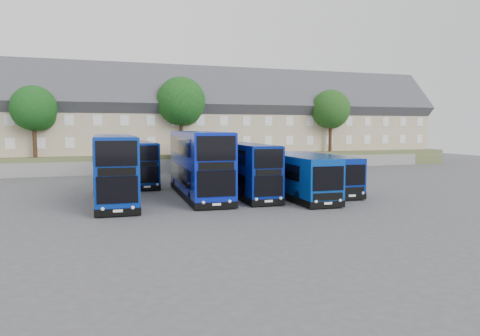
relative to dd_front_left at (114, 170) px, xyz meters
name	(u,v)px	position (x,y,z in m)	size (l,w,h in m)	color
ground	(237,205)	(7.61, -4.16, -2.28)	(120.00, 120.00, 0.00)	#47484D
retaining_wall	(167,166)	(7.61, 19.84, -1.53)	(70.00, 0.40, 1.50)	slate
earth_bank	(153,158)	(7.61, 29.84, -1.28)	(80.00, 20.00, 2.00)	#4D512D
terrace_row	(203,117)	(13.62, 25.84, 4.32)	(66.00, 10.40, 11.20)	tan
dd_front_left	(114,170)	(0.00, 0.00, 0.00)	(3.37, 11.81, 4.64)	navy
dd_front_mid	(199,165)	(6.22, 0.53, 0.12)	(3.78, 12.44, 4.88)	#091BA7
dd_front_right	(247,171)	(9.67, -0.53, -0.33)	(2.97, 10.13, 3.97)	navy
dd_rear_left	(139,164)	(2.98, 9.58, -0.37)	(2.30, 9.84, 3.90)	navy
dd_rear_right	(199,157)	(9.38, 12.54, -0.11)	(3.18, 11.23, 4.41)	navy
coach_east_a	(293,176)	(12.92, -1.74, -0.71)	(3.19, 11.87, 3.21)	#083796
coach_east_b	(318,173)	(16.24, 0.21, -0.80)	(3.05, 11.16, 3.01)	navy
tree_west	(35,110)	(-6.24, 20.93, 4.77)	(4.80, 4.80, 7.65)	#382314
tree_mid	(182,103)	(9.76, 21.43, 5.79)	(5.76, 5.76, 9.18)	#382314
tree_east	(331,111)	(29.76, 20.93, 5.11)	(5.12, 5.12, 8.16)	#382314
tree_far	(342,110)	(35.76, 27.93, 5.45)	(5.44, 5.44, 8.67)	#382314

